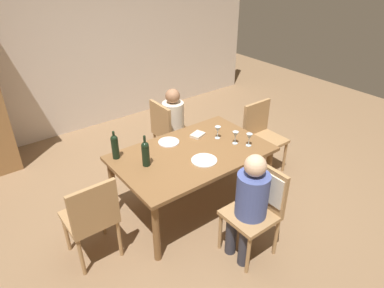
{
  "coord_description": "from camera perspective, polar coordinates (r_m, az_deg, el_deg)",
  "views": [
    {
      "loc": [
        -1.94,
        -2.54,
        2.66
      ],
      "look_at": [
        0.0,
        0.0,
        0.82
      ],
      "focal_mm": 32.41,
      "sensor_mm": 36.0,
      "label": 1
    }
  ],
  "objects": [
    {
      "name": "ground_plane",
      "position": [
        4.15,
        0.0,
        -9.86
      ],
      "size": [
        10.0,
        10.0,
        0.0
      ],
      "primitive_type": "plane",
      "color": "#846647"
    },
    {
      "name": "rear_room_partition",
      "position": [
        5.75,
        -17.31,
        15.49
      ],
      "size": [
        6.4,
        0.12,
        2.7
      ],
      "primitive_type": "cube",
      "color": "beige",
      "rests_on": "ground_plane"
    },
    {
      "name": "dining_table",
      "position": [
        3.78,
        0.0,
        -2.35
      ],
      "size": [
        1.66,
        1.03,
        0.72
      ],
      "color": "brown",
      "rests_on": "ground_plane"
    },
    {
      "name": "chair_near",
      "position": [
        3.35,
        11.21,
        -8.83
      ],
      "size": [
        0.46,
        0.44,
        0.92
      ],
      "rotation": [
        0.0,
        0.0,
        1.57
      ],
      "color": "#A87F51",
      "rests_on": "ground_plane"
    },
    {
      "name": "chair_far_right",
      "position": [
        4.61,
        -3.94,
        2.41
      ],
      "size": [
        0.44,
        0.44,
        0.92
      ],
      "rotation": [
        0.0,
        0.0,
        -1.57
      ],
      "color": "#A87F51",
      "rests_on": "ground_plane"
    },
    {
      "name": "chair_right_end",
      "position": [
        4.62,
        11.36,
        1.89
      ],
      "size": [
        0.44,
        0.44,
        0.92
      ],
      "rotation": [
        0.0,
        0.0,
        3.14
      ],
      "color": "#A87F51",
      "rests_on": "ground_plane"
    },
    {
      "name": "chair_left_end",
      "position": [
        3.32,
        -16.19,
        -11.28
      ],
      "size": [
        0.44,
        0.44,
        0.92
      ],
      "color": "#A87F51",
      "rests_on": "ground_plane"
    },
    {
      "name": "person_woman_host",
      "position": [
        3.22,
        9.47,
        -9.18
      ],
      "size": [
        0.34,
        0.3,
        1.11
      ],
      "rotation": [
        0.0,
        0.0,
        1.57
      ],
      "color": "#33333D",
      "rests_on": "ground_plane"
    },
    {
      "name": "person_man_bearded",
      "position": [
        4.62,
        -2.83,
        3.87
      ],
      "size": [
        0.33,
        0.28,
        1.08
      ],
      "rotation": [
        0.0,
        0.0,
        -1.57
      ],
      "color": "#33333D",
      "rests_on": "ground_plane"
    },
    {
      "name": "wine_bottle_tall_green",
      "position": [
        3.65,
        -12.56,
        -0.32
      ],
      "size": [
        0.08,
        0.08,
        0.31
      ],
      "color": "black",
      "rests_on": "dining_table"
    },
    {
      "name": "wine_bottle_dark_red",
      "position": [
        3.47,
        -7.65,
        -1.45
      ],
      "size": [
        0.08,
        0.08,
        0.34
      ],
      "color": "black",
      "rests_on": "dining_table"
    },
    {
      "name": "wine_glass_near_left",
      "position": [
        3.85,
        9.4,
        1.11
      ],
      "size": [
        0.07,
        0.07,
        0.15
      ],
      "color": "silver",
      "rests_on": "dining_table"
    },
    {
      "name": "wine_glass_centre",
      "position": [
        3.87,
        7.17,
        1.46
      ],
      "size": [
        0.07,
        0.07,
        0.15
      ],
      "color": "silver",
      "rests_on": "dining_table"
    },
    {
      "name": "wine_glass_near_right",
      "position": [
        3.96,
        4.25,
        2.32
      ],
      "size": [
        0.07,
        0.07,
        0.15
      ],
      "color": "silver",
      "rests_on": "dining_table"
    },
    {
      "name": "dinner_plate_host",
      "position": [
        3.58,
        2.01,
        -2.7
      ],
      "size": [
        0.27,
        0.27,
        0.01
      ],
      "primitive_type": "cylinder",
      "color": "white",
      "rests_on": "dining_table"
    },
    {
      "name": "dinner_plate_guest_left",
      "position": [
        3.92,
        -3.85,
        0.32
      ],
      "size": [
        0.24,
        0.24,
        0.01
      ],
      "primitive_type": "cylinder",
      "color": "white",
      "rests_on": "dining_table"
    },
    {
      "name": "folded_napkin",
      "position": [
        4.04,
        0.94,
        1.53
      ],
      "size": [
        0.19,
        0.16,
        0.03
      ],
      "primitive_type": "cube",
      "rotation": [
        0.0,
        0.0,
        0.32
      ],
      "color": "beige",
      "rests_on": "dining_table"
    }
  ]
}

